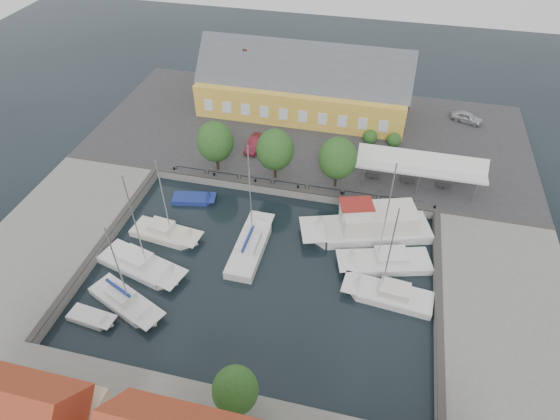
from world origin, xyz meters
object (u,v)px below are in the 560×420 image
west_boat_d (126,302)px  west_boat_c (141,266)px  east_boat_a (386,263)px  west_boat_b (165,234)px  center_sailboat (250,248)px  trawler (371,226)px  warehouse (299,86)px  car_red (255,143)px  car_silver (467,117)px  launch_nw (193,200)px  tent_canopy (421,165)px  launch_sw (92,319)px  east_boat_b (389,296)px

west_boat_d → west_boat_c: bearing=98.5°
east_boat_a → west_boat_b: east_boat_a is taller
center_sailboat → trawler: size_ratio=0.90×
warehouse → east_boat_a: east_boat_a is taller
warehouse → car_red: size_ratio=6.54×
warehouse → car_silver: (22.94, 1.78, -2.72)m
warehouse → car_red: bearing=-106.7°
car_red → launch_nw: 11.32m
west_boat_b → launch_nw: (0.71, 6.07, -0.17)m
tent_canopy → west_boat_d: (-24.90, -22.52, -3.41)m
tent_canopy → trawler: bearing=-118.1°
launch_sw → east_boat_a: bearing=26.8°
warehouse → launch_sw: 40.18m
east_boat_b → center_sailboat: bearing=168.6°
west_boat_b → west_boat_c: 4.65m
trawler → launch_sw: bearing=-144.0°
car_silver → east_boat_a: (-8.82, -27.91, -1.44)m
launch_sw → warehouse: bearing=74.8°
tent_canopy → west_boat_b: size_ratio=1.35×
east_boat_b → west_boat_b: size_ratio=1.08×
tent_canopy → launch_sw: bearing=-137.6°
east_boat_b → launch_sw: size_ratio=2.52×
east_boat_a → west_boat_c: bearing=-165.6°
center_sailboat → east_boat_a: east_boat_a is taller
east_boat_b → west_boat_d: size_ratio=1.06×
east_boat_a → west_boat_c: east_boat_a is taller
west_boat_c → center_sailboat: bearing=26.0°
center_sailboat → east_boat_a: bearing=5.2°
warehouse → east_boat_b: size_ratio=2.54×
west_boat_c → car_silver: bearing=46.7°
car_red → west_boat_c: size_ratio=0.36×
center_sailboat → launch_sw: bearing=-134.9°
west_boat_b → car_silver: bearing=42.9°
car_red → east_boat_a: east_boat_a is taller
tent_canopy → east_boat_b: (-1.92, -16.30, -3.42)m
car_silver → launch_nw: car_silver is taller
west_boat_b → launch_sw: west_boat_b is taller
car_silver → west_boat_d: 49.33m
west_boat_c → trawler: bearing=25.1°
car_silver → west_boat_c: size_ratio=0.34×
center_sailboat → west_boat_c: bearing=-154.0°
launch_nw → west_boat_c: bearing=-96.5°
car_silver → west_boat_d: bearing=161.2°
west_boat_d → east_boat_a: bearing=24.6°
car_red → east_boat_b: east_boat_b is taller
trawler → tent_canopy: bearing=61.9°
car_silver → east_boat_a: bearing=-177.0°
car_silver → launch_nw: size_ratio=0.81×
east_boat_a → east_boat_b: east_boat_a is taller
west_boat_c → tent_canopy: bearing=35.5°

